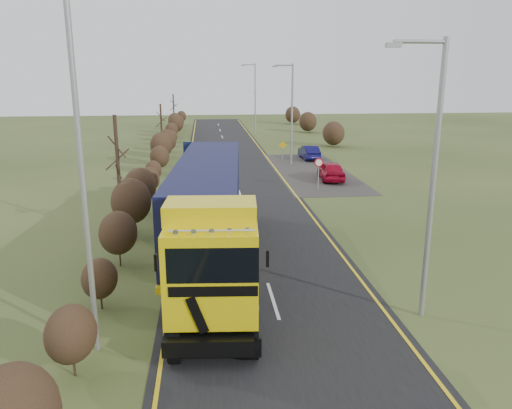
{
  "coord_description": "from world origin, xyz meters",
  "views": [
    {
      "loc": [
        -2.32,
        -20.34,
        7.94
      ],
      "look_at": [
        0.11,
        2.95,
        1.77
      ],
      "focal_mm": 35.0,
      "sensor_mm": 36.0,
      "label": 1
    }
  ],
  "objects_px": {
    "car_blue_sedan": "(309,152)",
    "speed_sign": "(319,168)",
    "streetlight_near": "(431,172)",
    "lorry": "(209,210)",
    "car_red_hatchback": "(331,171)"
  },
  "relations": [
    {
      "from": "car_blue_sedan",
      "to": "streetlight_near",
      "type": "relative_size",
      "value": 0.44
    },
    {
      "from": "car_blue_sedan",
      "to": "streetlight_near",
      "type": "xyz_separation_m",
      "value": [
        -2.86,
        -31.66,
        4.3
      ]
    },
    {
      "from": "lorry",
      "to": "streetlight_near",
      "type": "xyz_separation_m",
      "value": [
        6.92,
        -5.17,
        2.45
      ]
    },
    {
      "from": "lorry",
      "to": "car_red_hatchback",
      "type": "distance_m",
      "value": 19.4
    },
    {
      "from": "lorry",
      "to": "car_red_hatchback",
      "type": "relative_size",
      "value": 3.76
    },
    {
      "from": "car_red_hatchback",
      "to": "car_blue_sedan",
      "type": "relative_size",
      "value": 1.07
    },
    {
      "from": "car_blue_sedan",
      "to": "speed_sign",
      "type": "bearing_deg",
      "value": 79.37
    },
    {
      "from": "car_blue_sedan",
      "to": "speed_sign",
      "type": "height_order",
      "value": "speed_sign"
    },
    {
      "from": "lorry",
      "to": "speed_sign",
      "type": "bearing_deg",
      "value": 64.81
    },
    {
      "from": "lorry",
      "to": "car_blue_sedan",
      "type": "xyz_separation_m",
      "value": [
        9.78,
        26.49,
        -1.84
      ]
    },
    {
      "from": "streetlight_near",
      "to": "speed_sign",
      "type": "distance_m",
      "value": 19.31
    },
    {
      "from": "car_red_hatchback",
      "to": "speed_sign",
      "type": "xyz_separation_m",
      "value": [
        -1.69,
        -3.02,
        0.82
      ]
    },
    {
      "from": "car_red_hatchback",
      "to": "car_blue_sedan",
      "type": "xyz_separation_m",
      "value": [
        0.31,
        9.65,
        -0.07
      ]
    },
    {
      "from": "lorry",
      "to": "streetlight_near",
      "type": "distance_m",
      "value": 8.98
    },
    {
      "from": "streetlight_near",
      "to": "speed_sign",
      "type": "bearing_deg",
      "value": 87.4
    }
  ]
}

